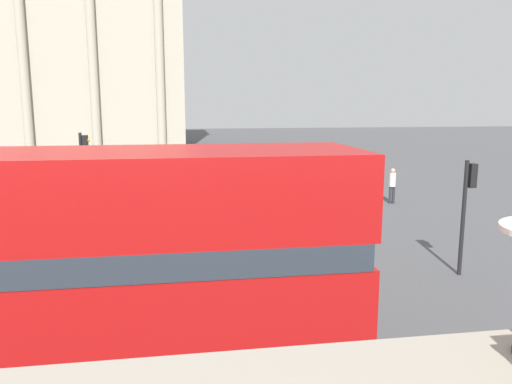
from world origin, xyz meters
The scene contains 8 objects.
double_decker_bus centered at (-2.59, 5.85, 2.39)m, with size 10.71×2.75×4.28m.
plaza_building_left centered at (-11.80, 59.32, 13.05)m, with size 25.41×17.08×26.10m.
traffic_light_near centered at (7.97, 10.55, 2.26)m, with size 0.42×0.24×3.44m.
traffic_light_mid centered at (-4.02, 17.80, 2.56)m, with size 0.42×0.24×3.93m.
car_maroon centered at (0.39, 19.65, 0.70)m, with size 4.20×1.93×1.35m.
pedestrian_white centered at (10.45, 21.10, 1.05)m, with size 0.32×0.32×1.81m.
pedestrian_blue centered at (7.53, 32.92, 0.95)m, with size 0.32×0.32×1.66m.
pedestrian_red centered at (-4.30, 11.12, 0.93)m, with size 0.32×0.32×1.63m.
Camera 1 is at (-0.37, -2.58, 5.05)m, focal length 35.00 mm.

